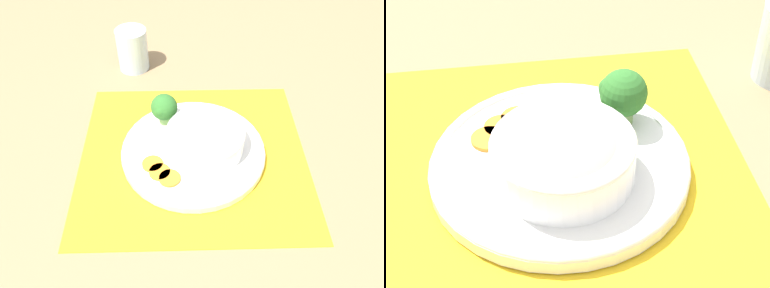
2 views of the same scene
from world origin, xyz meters
TOP-DOWN VIEW (x-y plane):
  - ground_plane at (0.00, 0.00)m, footprint 4.00×4.00m
  - placemat at (0.00, 0.00)m, footprint 0.47×0.50m
  - plate at (0.00, 0.00)m, footprint 0.30×0.30m
  - bowl at (-0.00, -0.02)m, footprint 0.16×0.16m
  - broccoli_floret at (0.09, 0.06)m, footprint 0.06×0.06m
  - carrot_slice_near at (-0.04, 0.08)m, footprint 0.04×0.04m
  - carrot_slice_middle at (-0.06, 0.07)m, footprint 0.04×0.04m
  - carrot_slice_far at (-0.08, 0.05)m, footprint 0.04×0.04m

SIDE VIEW (x-z plane):
  - ground_plane at x=0.00m, z-range 0.00..0.00m
  - placemat at x=0.00m, z-range 0.00..0.00m
  - plate at x=0.00m, z-range 0.00..0.03m
  - carrot_slice_near at x=-0.04m, z-range 0.02..0.03m
  - carrot_slice_middle at x=-0.06m, z-range 0.02..0.03m
  - carrot_slice_far at x=-0.08m, z-range 0.02..0.03m
  - bowl at x=0.00m, z-range 0.02..0.08m
  - broccoli_floret at x=0.09m, z-range 0.03..0.10m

